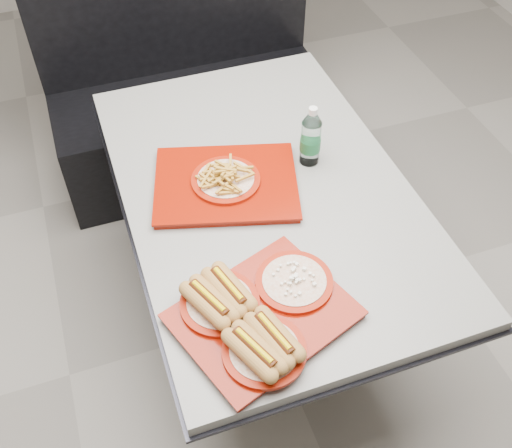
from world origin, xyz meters
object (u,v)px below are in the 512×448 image
object	(u,v)px
booth_bench	(188,91)
tray_near	(257,314)
tray_far	(226,181)
water_bottle	(311,139)
diner_table	(265,222)

from	to	relation	value
booth_bench	tray_near	size ratio (longest dim) A/B	2.53
booth_bench	tray_far	bearing A→B (deg)	-96.57
tray_far	water_bottle	bearing A→B (deg)	5.59
diner_table	tray_far	distance (m)	0.23
booth_bench	water_bottle	bearing A→B (deg)	-79.82
diner_table	tray_far	size ratio (longest dim) A/B	2.64
water_bottle	tray_near	bearing A→B (deg)	-124.77
diner_table	tray_near	size ratio (longest dim) A/B	2.67
tray_near	tray_far	xyz separation A→B (m)	(0.08, 0.52, -0.01)
tray_far	diner_table	bearing A→B (deg)	-21.15
diner_table	booth_bench	distance (m)	1.11
diner_table	tray_near	distance (m)	0.55
tray_far	booth_bench	bearing A→B (deg)	83.43
booth_bench	tray_near	xyz separation A→B (m)	(-0.20, -1.57, 0.38)
diner_table	tray_near	xyz separation A→B (m)	(-0.20, -0.47, 0.20)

